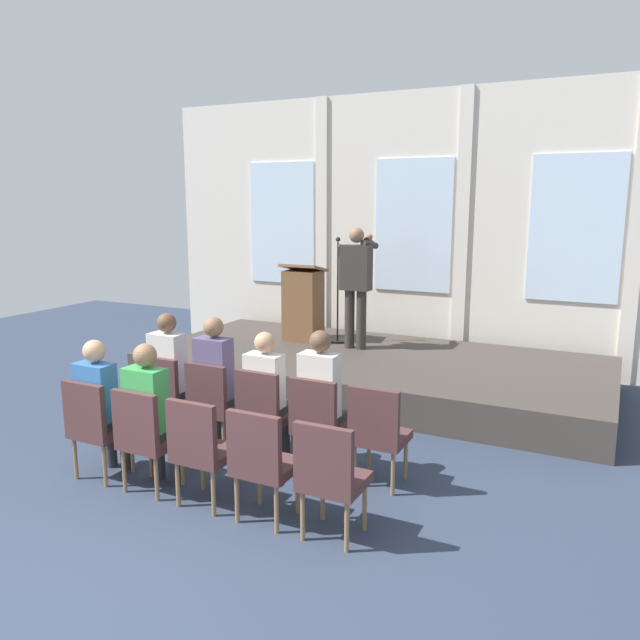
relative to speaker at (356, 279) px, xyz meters
The scene contains 22 objects.
ground_plane 5.73m from the speaker, 86.17° to the right, with size 18.08×18.08×0.00m, color #2D384C.
rear_partition 1.60m from the speaker, 73.78° to the left, with size 8.73×0.14×4.13m.
stage_platform 1.30m from the speaker, 38.52° to the right, with size 6.12×2.81×0.44m, color #3F3833.
speaker is the anchor object (origin of this frame).
mic_stand 0.80m from the speaker, 149.23° to the left, with size 0.28×0.28×1.55m.
lectern 1.02m from the speaker, behind, with size 0.60×0.48×1.16m.
chair_r0_c0 3.34m from the speaker, 104.42° to the right, with size 0.46×0.44×0.94m.
audience_r0_c0 3.21m from the speaker, 104.78° to the right, with size 0.36×0.39×1.38m.
chair_r0_c1 3.25m from the speaker, 93.95° to the right, with size 0.46×0.44×0.94m.
audience_r0_c1 3.12m from the speaker, 94.05° to the right, with size 0.36×0.39×1.39m.
chair_r0_c2 3.26m from the speaker, 83.20° to the right, with size 0.46×0.44×0.94m.
audience_r0_c2 3.14m from the speaker, 83.02° to the right, with size 0.36×0.39×1.29m.
chair_r0_c3 3.38m from the speaker, 72.91° to the right, with size 0.46×0.44×0.94m.
audience_r0_c3 3.25m from the speaker, 72.49° to the right, with size 0.36×0.39×1.36m.
chair_r0_c4 3.59m from the speaker, 63.63° to the right, with size 0.46×0.44×0.94m.
chair_r1_c0 4.26m from the speaker, 101.08° to the right, with size 0.46×0.44×0.94m.
audience_r1_c0 4.15m from the speaker, 101.30° to the right, with size 0.36×0.39×1.30m.
chair_r1_c1 4.19m from the speaker, 93.01° to the right, with size 0.46×0.44×0.94m.
audience_r1_c1 4.08m from the speaker, 93.07° to the right, with size 0.36×0.39×1.32m.
chair_r1_c2 4.21m from the speaker, 84.81° to the right, with size 0.46×0.44×0.94m.
chair_r1_c3 4.30m from the speaker, 76.83° to the right, with size 0.46×0.44×0.94m.
chair_r1_c4 4.46m from the speaker, 69.33° to the right, with size 0.46×0.44×0.94m.
Camera 1 is at (3.00, -2.40, 2.51)m, focal length 34.77 mm.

